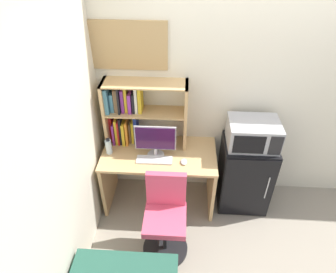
# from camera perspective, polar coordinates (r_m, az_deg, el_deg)

# --- Properties ---
(wall_back) EXTENTS (6.40, 0.04, 2.60)m
(wall_back) POSITION_cam_1_polar(r_m,az_deg,el_deg) (3.36, 22.04, 7.24)
(wall_back) COLOR silver
(wall_back) RESTS_ON ground_plane
(wall_left) EXTENTS (0.04, 4.40, 2.60)m
(wall_left) POSITION_cam_1_polar(r_m,az_deg,el_deg) (2.13, -24.54, -12.55)
(wall_left) COLOR silver
(wall_left) RESTS_ON ground_plane
(desk) EXTENTS (1.24, 0.65, 0.74)m
(desk) POSITION_cam_1_polar(r_m,az_deg,el_deg) (3.37, -1.67, -6.14)
(desk) COLOR tan
(desk) RESTS_ON ground_plane
(hutch_bookshelf) EXTENTS (0.88, 0.27, 0.74)m
(hutch_bookshelf) POSITION_cam_1_polar(r_m,az_deg,el_deg) (3.20, -6.87, 4.69)
(hutch_bookshelf) COLOR tan
(hutch_bookshelf) RESTS_ON desk
(monitor) EXTENTS (0.43, 0.18, 0.37)m
(monitor) POSITION_cam_1_polar(r_m,az_deg,el_deg) (3.06, -2.45, -0.75)
(monitor) COLOR #B7B7BC
(monitor) RESTS_ON desk
(keyboard) EXTENTS (0.37, 0.12, 0.02)m
(keyboard) POSITION_cam_1_polar(r_m,az_deg,el_deg) (3.12, -2.64, -4.52)
(keyboard) COLOR silver
(keyboard) RESTS_ON desk
(computer_mouse) EXTENTS (0.07, 0.10, 0.03)m
(computer_mouse) POSITION_cam_1_polar(r_m,az_deg,el_deg) (3.09, 3.06, -4.87)
(computer_mouse) COLOR silver
(computer_mouse) RESTS_ON desk
(water_bottle) EXTENTS (0.07, 0.07, 0.19)m
(water_bottle) POSITION_cam_1_polar(r_m,az_deg,el_deg) (3.23, -11.34, -1.87)
(water_bottle) COLOR silver
(water_bottle) RESTS_ON desk
(mini_fridge) EXTENTS (0.56, 0.50, 0.87)m
(mini_fridge) POSITION_cam_1_polar(r_m,az_deg,el_deg) (3.53, 14.50, -6.99)
(mini_fridge) COLOR black
(mini_fridge) RESTS_ON ground_plane
(microwave) EXTENTS (0.52, 0.40, 0.27)m
(microwave) POSITION_cam_1_polar(r_m,az_deg,el_deg) (3.18, 16.02, 0.58)
(microwave) COLOR #ADADB2
(microwave) RESTS_ON mini_fridge
(desk_chair) EXTENTS (0.46, 0.46, 0.91)m
(desk_chair) POSITION_cam_1_polar(r_m,az_deg,el_deg) (3.02, -0.49, -15.70)
(desk_chair) COLOR black
(desk_chair) RESTS_ON ground_plane
(wall_corkboard) EXTENTS (0.80, 0.02, 0.48)m
(wall_corkboard) POSITION_cam_1_polar(r_m,az_deg,el_deg) (3.01, -7.98, 16.89)
(wall_corkboard) COLOR tan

